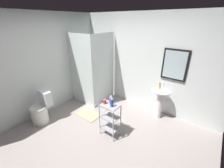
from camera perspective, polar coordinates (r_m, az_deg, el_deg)
ground_plane at (r=3.28m, az=-5.97°, el=-21.02°), size 4.20×4.20×0.02m
wall_back at (r=4.00m, az=11.75°, el=8.18°), size 4.20×0.14×2.50m
wall_left at (r=4.01m, az=-26.73°, el=6.11°), size 0.10×4.20×2.50m
shower_stall at (r=4.46m, az=-7.36°, el=-0.68°), size 0.92×0.92×2.00m
pedestal_sink at (r=3.72m, az=18.42°, el=-4.99°), size 0.46×0.37×0.81m
sink_faucet at (r=3.71m, az=19.61°, el=-0.45°), size 0.03×0.03×0.10m
toilet at (r=3.93m, az=-26.04°, el=-9.20°), size 0.37×0.49×0.76m
storage_cart at (r=3.10m, az=-0.78°, el=-13.05°), size 0.38×0.28×0.74m
hand_soap_bottle at (r=3.59m, az=18.20°, el=-0.84°), size 0.05×0.05×0.14m
conditioner_bottle_purple at (r=2.95m, az=-0.44°, el=-6.39°), size 0.07×0.07×0.17m
shampoo_bottle_blue at (r=2.85m, az=-0.06°, el=-7.37°), size 0.06×0.06×0.19m
rinse_cup at (r=2.97m, az=-2.94°, el=-6.87°), size 0.07×0.07×0.09m
bath_mat at (r=3.97m, az=-9.18°, el=-11.75°), size 0.60×0.40×0.02m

